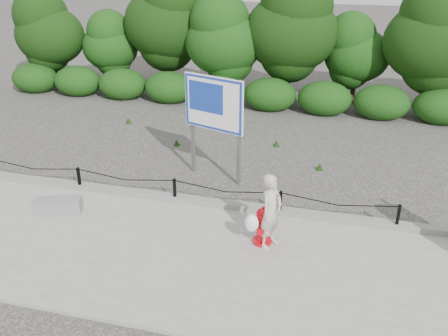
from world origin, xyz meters
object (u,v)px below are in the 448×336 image
object	(u,v)px
concrete_block	(58,205)
advertising_sign	(214,108)
fire_hydrant	(263,226)
pedestrian	(270,212)

from	to	relation	value
concrete_block	advertising_sign	distance (m)	4.34
concrete_block	fire_hydrant	bearing A→B (deg)	-1.10
pedestrian	concrete_block	xyz separation A→B (m)	(-4.85, 0.14, -0.61)
pedestrian	advertising_sign	size ratio (longest dim) A/B	0.58
pedestrian	concrete_block	world-z (taller)	pedestrian
pedestrian	concrete_block	bearing A→B (deg)	111.78
pedestrian	advertising_sign	distance (m)	3.60
advertising_sign	pedestrian	bearing A→B (deg)	-36.51
fire_hydrant	advertising_sign	distance (m)	3.62
advertising_sign	fire_hydrant	bearing A→B (deg)	-38.00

